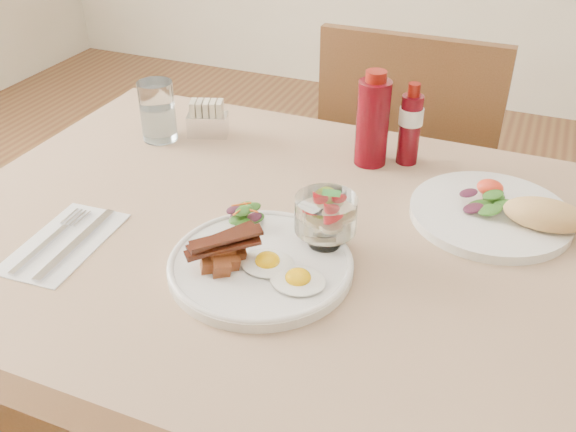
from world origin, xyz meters
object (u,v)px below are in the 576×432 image
(water_glass, at_px, (158,114))
(hot_sauce_bottle, at_px, (410,125))
(fruit_cup, at_px, (326,214))
(ketchup_bottle, at_px, (373,121))
(sugar_caddy, at_px, (208,120))
(table, at_px, (325,284))
(chair_far, at_px, (409,177))
(main_plate, at_px, (261,265))
(second_plate, at_px, (503,213))

(water_glass, bearing_deg, hot_sauce_bottle, 10.60)
(water_glass, bearing_deg, fruit_cup, -28.76)
(ketchup_bottle, height_order, sugar_caddy, ketchup_bottle)
(table, height_order, chair_far, chair_far)
(ketchup_bottle, bearing_deg, sugar_caddy, -178.20)
(ketchup_bottle, bearing_deg, main_plate, -97.85)
(chair_far, xyz_separation_m, fruit_cup, (0.01, -0.69, 0.30))
(chair_far, relative_size, hot_sauce_bottle, 5.74)
(fruit_cup, xyz_separation_m, second_plate, (0.25, 0.19, -0.05))
(table, distance_m, fruit_cup, 0.16)
(table, height_order, fruit_cup, fruit_cup)
(second_plate, bearing_deg, ketchup_bottle, 155.68)
(second_plate, relative_size, water_glass, 2.34)
(fruit_cup, distance_m, water_glass, 0.52)
(hot_sauce_bottle, bearing_deg, second_plate, -36.82)
(chair_far, distance_m, hot_sauce_bottle, 0.47)
(water_glass, bearing_deg, sugar_caddy, 32.09)
(hot_sauce_bottle, bearing_deg, ketchup_bottle, -155.86)
(chair_far, height_order, ketchup_bottle, ketchup_bottle)
(chair_far, distance_m, second_plate, 0.61)
(second_plate, distance_m, ketchup_bottle, 0.30)
(fruit_cup, bearing_deg, table, 103.70)
(main_plate, xyz_separation_m, hot_sauce_bottle, (0.12, 0.43, 0.07))
(second_plate, bearing_deg, main_plate, -139.34)
(sugar_caddy, xyz_separation_m, water_glass, (-0.09, -0.05, 0.02))
(chair_far, distance_m, ketchup_bottle, 0.49)
(main_plate, relative_size, ketchup_bottle, 1.50)
(ketchup_bottle, relative_size, hot_sauce_bottle, 1.15)
(table, xyz_separation_m, water_glass, (-0.45, 0.22, 0.14))
(second_plate, distance_m, sugar_caddy, 0.63)
(table, bearing_deg, water_glass, 153.70)
(table, relative_size, main_plate, 4.75)
(second_plate, bearing_deg, table, -146.86)
(main_plate, bearing_deg, water_glass, 139.09)
(table, bearing_deg, second_plate, 33.14)
(table, height_order, water_glass, water_glass)
(second_plate, height_order, hot_sauce_bottle, hot_sauce_bottle)
(fruit_cup, distance_m, sugar_caddy, 0.48)
(chair_far, distance_m, fruit_cup, 0.75)
(fruit_cup, bearing_deg, second_plate, 38.14)
(table, distance_m, ketchup_bottle, 0.34)
(hot_sauce_bottle, relative_size, water_glass, 1.31)
(fruit_cup, bearing_deg, main_plate, -132.09)
(fruit_cup, height_order, second_plate, fruit_cup)
(chair_far, distance_m, water_glass, 0.69)
(chair_far, relative_size, ketchup_bottle, 4.99)
(table, distance_m, main_plate, 0.16)
(main_plate, xyz_separation_m, second_plate, (0.32, 0.28, 0.01))
(main_plate, bearing_deg, table, 58.74)
(second_plate, relative_size, ketchup_bottle, 1.55)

